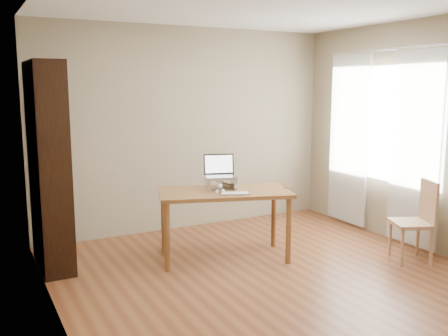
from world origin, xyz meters
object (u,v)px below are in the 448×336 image
(desk, at_px, (224,200))
(laptop, at_px, (218,171))
(cat, at_px, (218,183))
(keyboard, at_px, (235,194))
(chair, at_px, (416,218))
(bookshelf, at_px, (49,166))

(desk, xyz_separation_m, laptop, (-0.00, 0.14, 0.29))
(desk, bearing_deg, cat, 116.33)
(desk, distance_m, laptop, 0.32)
(keyboard, relative_size, cat, 0.66)
(desk, bearing_deg, laptop, 107.50)
(chair, bearing_deg, laptop, 171.25)
(laptop, xyz_separation_m, chair, (1.78, -1.14, -0.47))
(bookshelf, distance_m, cat, 1.75)
(desk, relative_size, chair, 1.75)
(laptop, relative_size, cat, 0.79)
(cat, bearing_deg, bookshelf, -169.69)
(laptop, relative_size, keyboard, 1.21)
(bookshelf, height_order, keyboard, bookshelf)
(bookshelf, xyz_separation_m, chair, (3.46, -1.63, -0.58))
(laptop, bearing_deg, chair, -15.15)
(desk, bearing_deg, chair, -11.88)
(bookshelf, relative_size, cat, 4.31)
(keyboard, bearing_deg, chair, -0.21)
(laptop, bearing_deg, keyboard, -70.65)
(keyboard, bearing_deg, bookshelf, 177.15)
(keyboard, bearing_deg, desk, 116.68)
(bookshelf, bearing_deg, cat, -17.14)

